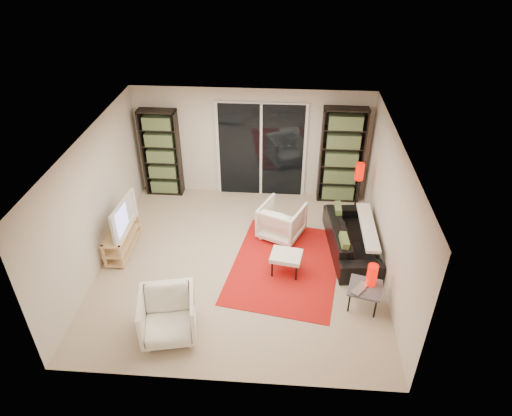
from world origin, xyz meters
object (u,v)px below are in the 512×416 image
object	(u,v)px
bookshelf_left	(161,153)
bookshelf_right	(342,156)
side_table	(365,289)
floor_lamp	(359,178)
ottoman	(286,257)
sofa	(351,238)
armchair_back	(282,221)
armchair_front	(168,316)
tv_stand	(122,238)

from	to	relation	value
bookshelf_left	bookshelf_right	distance (m)	3.85
side_table	floor_lamp	distance (m)	2.59
bookshelf_right	ottoman	xyz separation A→B (m)	(-1.09, -2.54, -0.71)
bookshelf_left	sofa	size ratio (longest dim) A/B	1.01
bookshelf_right	floor_lamp	world-z (taller)	bookshelf_right
bookshelf_right	sofa	world-z (taller)	bookshelf_right
side_table	armchair_back	bearing A→B (deg)	127.32
floor_lamp	bookshelf_left	bearing A→B (deg)	169.81
floor_lamp	armchair_front	bearing A→B (deg)	-132.99
bookshelf_right	ottoman	world-z (taller)	bookshelf_right
bookshelf_left	armchair_front	size ratio (longest dim) A/B	2.38
bookshelf_right	sofa	xyz separation A→B (m)	(0.11, -1.83, -0.77)
sofa	ottoman	distance (m)	1.39
armchair_back	floor_lamp	world-z (taller)	floor_lamp
tv_stand	floor_lamp	bearing A→B (deg)	17.36
sofa	armchair_back	distance (m)	1.35
floor_lamp	side_table	bearing A→B (deg)	-92.57
bookshelf_left	side_table	size ratio (longest dim) A/B	3.17
tv_stand	sofa	xyz separation A→B (m)	(4.24, 0.29, 0.02)
sofa	side_table	distance (m)	1.43
armchair_back	armchair_front	world-z (taller)	armchair_front
bookshelf_right	sofa	size ratio (longest dim) A/B	1.08
bookshelf_right	side_table	xyz separation A→B (m)	(0.17, -3.26, -0.69)
bookshelf_left	tv_stand	xyz separation A→B (m)	(-0.29, -2.13, -0.71)
bookshelf_left	floor_lamp	distance (m)	4.20
bookshelf_right	side_table	bearing A→B (deg)	-86.98
bookshelf_left	tv_stand	size ratio (longest dim) A/B	1.71
tv_stand	sofa	world-z (taller)	sofa
bookshelf_right	armchair_back	xyz separation A→B (m)	(-1.20, -1.46, -0.70)
ottoman	side_table	bearing A→B (deg)	-29.82
bookshelf_left	bookshelf_right	world-z (taller)	bookshelf_right
tv_stand	floor_lamp	size ratio (longest dim) A/B	0.90
floor_lamp	tv_stand	bearing A→B (deg)	-162.64
sofa	side_table	xyz separation A→B (m)	(0.07, -1.42, 0.07)
bookshelf_left	sofa	distance (m)	4.41
armchair_front	side_table	size ratio (longest dim) A/B	1.33
tv_stand	armchair_back	distance (m)	3.02
armchair_front	floor_lamp	distance (m)	4.57
side_table	ottoman	bearing A→B (deg)	150.18
armchair_back	bookshelf_right	bearing A→B (deg)	-105.16
bookshelf_right	tv_stand	size ratio (longest dim) A/B	1.84
bookshelf_left	bookshelf_right	bearing A→B (deg)	-0.00
ottoman	side_table	world-z (taller)	same
tv_stand	bookshelf_left	bearing A→B (deg)	82.28
ottoman	bookshelf_left	bearing A→B (deg)	137.46
ottoman	armchair_front	bearing A→B (deg)	-138.46
tv_stand	armchair_front	world-z (taller)	armchair_front
bookshelf_right	armchair_front	xyz separation A→B (m)	(-2.81, -4.06, -0.68)
bookshelf_right	armchair_back	distance (m)	2.01
bookshelf_right	ottoman	bearing A→B (deg)	-113.20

